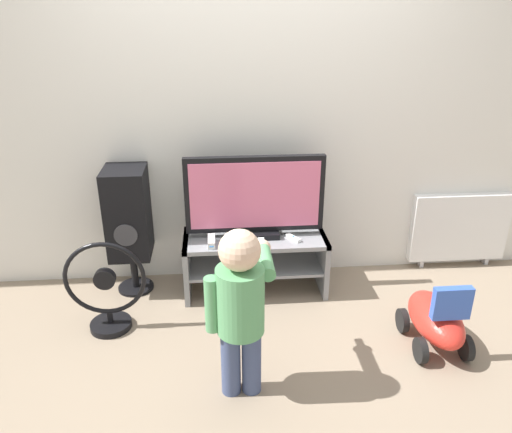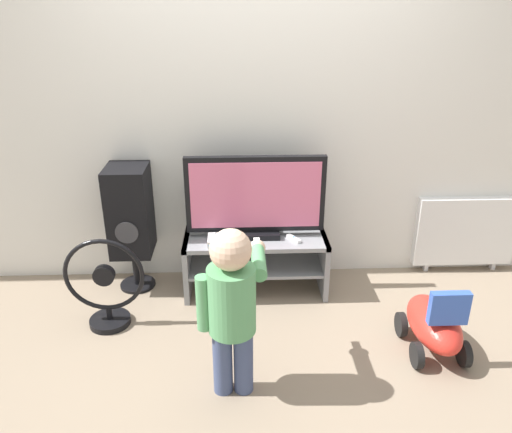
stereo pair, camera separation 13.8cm
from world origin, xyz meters
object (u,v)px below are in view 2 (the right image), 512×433
Objects in this scene: game_console at (211,240)px; remote_primary at (294,239)px; speaker_tower at (130,213)px; ride_on_toy at (434,324)px; radiator at (465,231)px; television at (255,198)px; child at (232,300)px; floor_fan at (106,288)px.

game_console reaches higher than remote_primary.
ride_on_toy is (1.89, -0.82, -0.40)m from speaker_tower.
radiator is (0.58, 0.96, 0.14)m from ride_on_toy.
ride_on_toy is (0.77, -0.67, -0.25)m from remote_primary.
television is 1.66m from radiator.
ride_on_toy is (1.18, 0.27, -0.38)m from child.
television is 1.38m from ride_on_toy.
television is 0.88m from speaker_tower.
game_console is at bearing 154.28° from ride_on_toy.
television is 1.55× the size of floor_fan.
remote_primary is at bearing -167.92° from radiator.
remote_primary is 1.15m from speaker_tower.
speaker_tower is at bearing 172.58° from remote_primary.
child is 1.04× the size of speaker_tower.
game_console is at bearing -158.28° from television.
floor_fan is at bearing -165.28° from remote_primary.
child is 1.27m from ride_on_toy.
child is at bearing -37.67° from floor_fan.
remote_primary is (0.26, -0.09, -0.27)m from television.
child is 1.30m from speaker_tower.
television is 1.25× the size of radiator.
remote_primary is 1.04m from child.
ride_on_toy reaches higher than game_console.
ride_on_toy is at bearing -36.56° from television.
remote_primary is 0.21× the size of floor_fan.
speaker_tower is 2.10m from ride_on_toy.
child is 2.16m from radiator.
game_console is 0.93m from child.
radiator reaches higher than game_console.
ride_on_toy is at bearing 13.03° from child.
floor_fan is 2.02m from ride_on_toy.
speaker_tower is (-0.87, 0.06, -0.12)m from television.
speaker_tower is at bearing 176.22° from television.
game_console is 0.56m from remote_primary.
child is (-0.16, -1.03, -0.14)m from television.
speaker_tower is 0.57m from floor_fan.
floor_fan is (-0.66, -0.29, -0.17)m from game_console.
floor_fan is at bearing -156.32° from game_console.
child is 1.06m from floor_fan.
floor_fan is (-1.22, -0.32, -0.16)m from remote_primary.
television is 1.04× the size of speaker_tower.
floor_fan is 2.64m from radiator.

